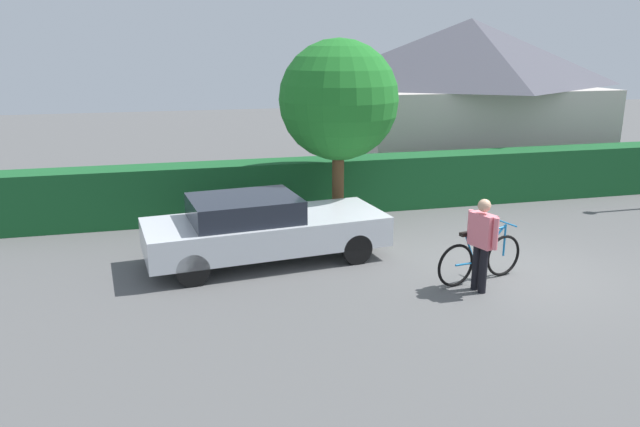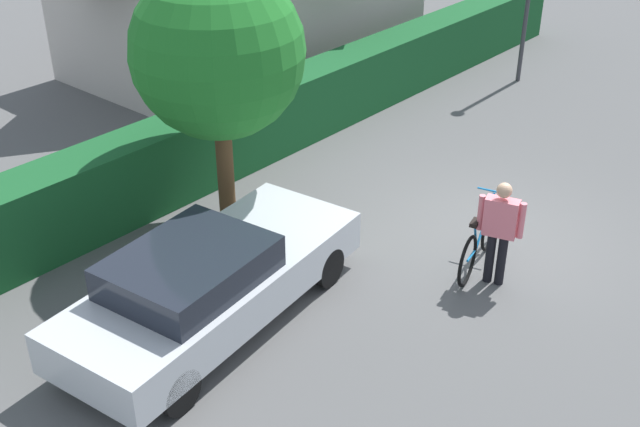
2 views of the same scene
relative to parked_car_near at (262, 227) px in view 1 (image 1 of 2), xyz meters
name	(u,v)px [view 1 (image 1 of 2)]	position (x,y,z in m)	size (l,w,h in m)	color
ground_plane	(509,270)	(4.29, -1.60, -0.67)	(60.00, 60.00, 0.00)	#585858
hedge_row	(410,180)	(4.29, 3.17, -0.01)	(20.54, 0.90, 1.31)	#195629
house_distant	(467,94)	(7.83, 7.19, 1.78)	(8.18, 5.30, 4.78)	beige
parked_car_near	(262,227)	(0.00, 0.00, 0.00)	(4.65, 2.21, 1.28)	silver
bicycle	(480,259)	(3.50, -1.92, -0.25)	(1.78, 0.60, 1.00)	black
person_rider	(482,239)	(3.27, -2.32, 0.25)	(0.32, 0.62, 1.58)	black
tree_kerbside	(339,101)	(1.99, 1.77, 2.16)	(2.57, 2.57, 4.12)	brown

